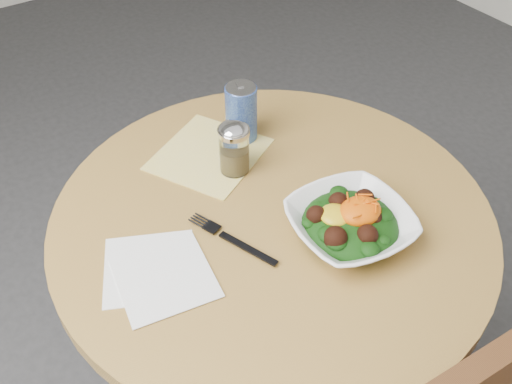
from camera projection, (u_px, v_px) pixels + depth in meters
The scene contains 7 objects.
table at pixel (271, 273), 1.30m from camera, with size 0.90×0.90×0.75m.
cloth_napkin at pixel (209, 154), 1.29m from camera, with size 0.23×0.21×0.00m, color #DABA0B.
paper_napkins at pixel (157, 273), 1.04m from camera, with size 0.22×0.25×0.00m.
salad_bowl at pixel (350, 223), 1.09m from camera, with size 0.25×0.25×0.09m.
fork at pixel (229, 238), 1.10m from camera, with size 0.09×0.20×0.00m.
spice_shaker at pixel (234, 148), 1.21m from camera, with size 0.07×0.07×0.12m.
beverage_can at pixel (241, 113), 1.29m from camera, with size 0.07×0.07×0.14m.
Camera 1 is at (-0.49, -0.66, 1.57)m, focal length 40.00 mm.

